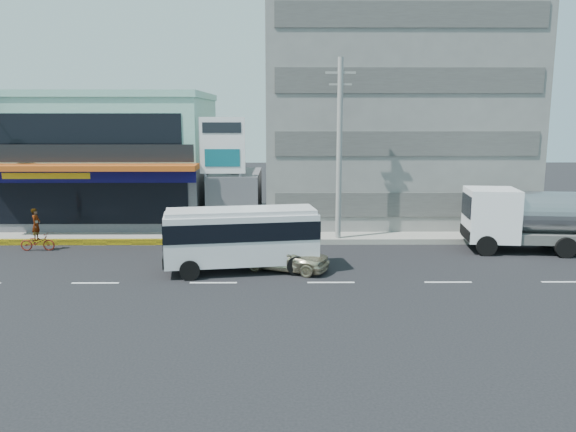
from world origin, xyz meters
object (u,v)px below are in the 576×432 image
object	(u,v)px
shop_building	(116,161)
motorcycle_rider	(37,237)
concrete_building	(388,115)
minibus	(241,234)
utility_pole_near	(339,150)
sedan	(284,255)
satellite_dish	(234,172)
tanker_truck	(542,219)
billboard	(222,152)

from	to	relation	value
shop_building	motorcycle_rider	size ratio (longest dim) A/B	5.53
concrete_building	minibus	bearing A→B (deg)	-124.13
utility_pole_near	sedan	distance (m)	7.66
satellite_dish	motorcycle_rider	size ratio (longest dim) A/B	0.67
concrete_building	motorcycle_rider	bearing A→B (deg)	-155.17
tanker_truck	sedan	bearing A→B (deg)	-165.46
shop_building	minibus	bearing A→B (deg)	-53.15
minibus	motorcycle_rider	distance (m)	11.71
sedan	tanker_truck	world-z (taller)	tanker_truck
tanker_truck	motorcycle_rider	bearing A→B (deg)	179.09
minibus	utility_pole_near	bearing A→B (deg)	48.51
satellite_dish	minibus	bearing A→B (deg)	-83.30
concrete_building	sedan	world-z (taller)	concrete_building
concrete_building	utility_pole_near	xyz separation A→B (m)	(-4.00, -7.60, -1.85)
satellite_dish	concrete_building	bearing A→B (deg)	21.80
satellite_dish	sedan	distance (m)	9.98
shop_building	sedan	world-z (taller)	shop_building
satellite_dish	utility_pole_near	bearing A→B (deg)	-30.96
satellite_dish	utility_pole_near	size ratio (longest dim) A/B	0.15
utility_pole_near	concrete_building	bearing A→B (deg)	62.24
tanker_truck	shop_building	bearing A→B (deg)	160.58
tanker_truck	utility_pole_near	bearing A→B (deg)	168.89
concrete_building	utility_pole_near	world-z (taller)	concrete_building
shop_building	tanker_truck	size ratio (longest dim) A/B	1.46
shop_building	motorcycle_rider	distance (m)	8.98
utility_pole_near	shop_building	bearing A→B (deg)	154.94
concrete_building	motorcycle_rider	size ratio (longest dim) A/B	7.13
concrete_building	tanker_truck	xyz separation A→B (m)	(6.30, -9.62, -5.25)
sedan	utility_pole_near	bearing A→B (deg)	-7.43
billboard	satellite_dish	bearing A→B (deg)	74.48
shop_building	satellite_dish	distance (m)	8.54
minibus	tanker_truck	distance (m)	15.63
utility_pole_near	minibus	size ratio (longest dim) A/B	1.40
minibus	satellite_dish	bearing A→B (deg)	96.70
shop_building	tanker_truck	bearing A→B (deg)	-19.42
motorcycle_rider	utility_pole_near	bearing A→B (deg)	5.78
satellite_dish	tanker_truck	xyz separation A→B (m)	(16.30, -5.62, -1.82)
satellite_dish	billboard	xyz separation A→B (m)	(-0.50, -1.80, 1.35)
billboard	sedan	world-z (taller)	billboard
concrete_building	satellite_dish	bearing A→B (deg)	-158.20
minibus	tanker_truck	xyz separation A→B (m)	(15.22, 3.54, 0.04)
satellite_dish	utility_pole_near	distance (m)	7.17
satellite_dish	tanker_truck	bearing A→B (deg)	-19.03
sedan	tanker_truck	bearing A→B (deg)	-54.16
minibus	motorcycle_rider	xyz separation A→B (m)	(-10.97, 3.96, -0.97)
shop_building	satellite_dish	xyz separation A→B (m)	(8.00, -2.95, -0.42)
concrete_building	satellite_dish	distance (m)	11.30
utility_pole_near	tanker_truck	bearing A→B (deg)	-11.11
minibus	sedan	bearing A→B (deg)	2.79
minibus	motorcycle_rider	size ratio (longest dim) A/B	3.17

